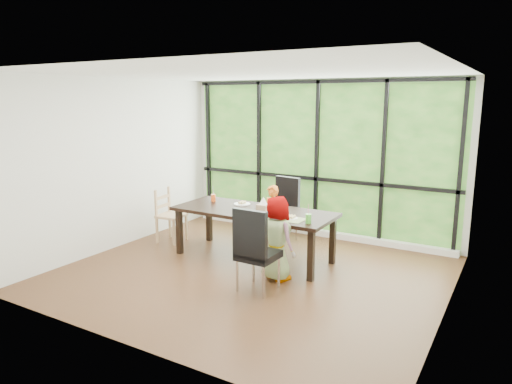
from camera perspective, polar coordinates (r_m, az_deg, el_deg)
ground at (r=6.50m, az=-0.52°, el=-9.96°), size 5.00×5.00×0.00m
back_wall at (r=8.13m, az=7.64°, el=4.12°), size 5.00×0.00×5.00m
foliage_backdrop at (r=8.12m, az=7.58°, el=4.10°), size 4.80×0.02×2.65m
window_mullions at (r=8.08m, az=7.47°, el=4.07°), size 4.80×0.06×2.65m
window_sill at (r=8.31m, az=7.13°, el=-4.88°), size 4.80×0.12×0.10m
dining_table at (r=6.97m, az=-0.30°, el=-5.22°), size 2.47×1.13×0.75m
chair_window_leather at (r=7.74m, az=3.10°, el=-2.27°), size 0.51×0.51×1.08m
chair_interior_leather at (r=5.78m, az=0.28°, el=-7.04°), size 0.47×0.47×1.08m
chair_end_beech at (r=7.88m, az=-10.39°, el=-2.87°), size 0.43×0.45×0.90m
child_toddler at (r=7.42m, az=2.02°, el=-3.08°), size 0.42×0.32×1.03m
child_older at (r=6.12m, az=2.85°, el=-5.74°), size 0.65×0.54×1.13m
placemat at (r=6.36m, az=4.07°, el=-3.36°), size 0.42×0.31×0.01m
plate_far at (r=7.22m, az=-1.72°, el=-1.49°), size 0.26×0.26×0.02m
plate_near at (r=6.39m, az=4.20°, el=-3.24°), size 0.22×0.22×0.01m
orange_cup at (r=7.45m, az=-5.28°, el=-0.73°), size 0.07×0.07×0.12m
green_cup at (r=6.17m, az=6.47°, el=-3.28°), size 0.08×0.08×0.13m
tissue_box at (r=6.63m, az=0.92°, el=-2.11°), size 0.16×0.16×0.14m
crepe_rolls_far at (r=7.21m, az=-1.72°, el=-1.29°), size 0.10×0.12×0.04m
crepe_rolls_near at (r=6.38m, az=4.20°, el=-3.03°), size 0.15×0.12×0.04m
straw_white at (r=7.43m, az=-5.29°, el=0.02°), size 0.01×0.04×0.20m
straw_pink at (r=6.14m, az=6.49°, el=-2.35°), size 0.01×0.04×0.20m
tissue at (r=6.61m, az=0.93°, el=-1.07°), size 0.12×0.12×0.11m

